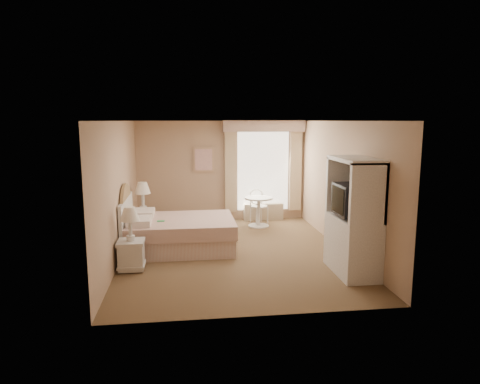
{
  "coord_description": "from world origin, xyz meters",
  "views": [
    {
      "loc": [
        -0.9,
        -7.88,
        2.51
      ],
      "look_at": [
        0.15,
        0.3,
        1.12
      ],
      "focal_mm": 32.0,
      "sensor_mm": 36.0,
      "label": 1
    }
  ],
  "objects": [
    {
      "name": "room",
      "position": [
        0.0,
        0.0,
        1.25
      ],
      "size": [
        4.21,
        5.51,
        2.51
      ],
      "color": "brown",
      "rests_on": "ground"
    },
    {
      "name": "cafe_chair",
      "position": [
        0.85,
        2.3,
        0.49
      ],
      "size": [
        0.51,
        0.51,
        0.84
      ],
      "rotation": [
        0.0,
        0.0,
        0.33
      ],
      "color": "silver",
      "rests_on": "room"
    },
    {
      "name": "armoire",
      "position": [
        1.81,
        -1.36,
        0.8
      ],
      "size": [
        0.58,
        1.16,
        1.92
      ],
      "color": "white",
      "rests_on": "room"
    },
    {
      "name": "bed",
      "position": [
        -1.12,
        0.35,
        0.34
      ],
      "size": [
        2.1,
        1.61,
        1.42
      ],
      "color": "tan",
      "rests_on": "room"
    },
    {
      "name": "nightstand_near",
      "position": [
        -1.84,
        -0.75,
        0.4
      ],
      "size": [
        0.44,
        0.44,
        1.07
      ],
      "color": "white",
      "rests_on": "room"
    },
    {
      "name": "nightstand_far",
      "position": [
        -1.84,
        1.52,
        0.44
      ],
      "size": [
        0.48,
        0.48,
        1.16
      ],
      "color": "white",
      "rests_on": "room"
    },
    {
      "name": "round_table",
      "position": [
        0.81,
        1.96,
        0.47
      ],
      "size": [
        0.67,
        0.67,
        0.71
      ],
      "color": "silver",
      "rests_on": "room"
    },
    {
      "name": "window",
      "position": [
        1.05,
        2.65,
        1.34
      ],
      "size": [
        2.05,
        0.22,
        2.51
      ],
      "color": "white",
      "rests_on": "room"
    },
    {
      "name": "framed_art",
      "position": [
        -0.45,
        2.71,
        1.55
      ],
      "size": [
        0.52,
        0.04,
        0.62
      ],
      "color": "tan",
      "rests_on": "room"
    }
  ]
}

